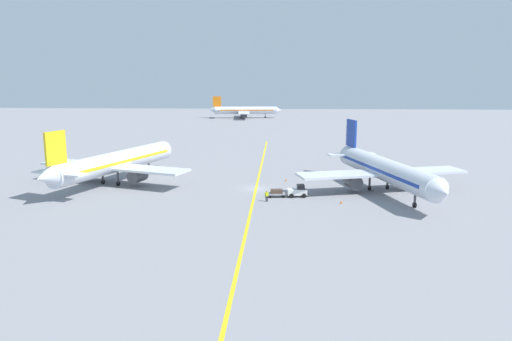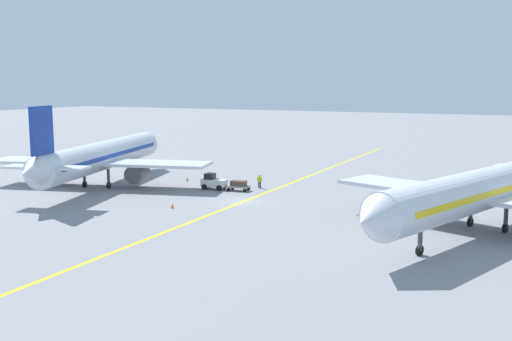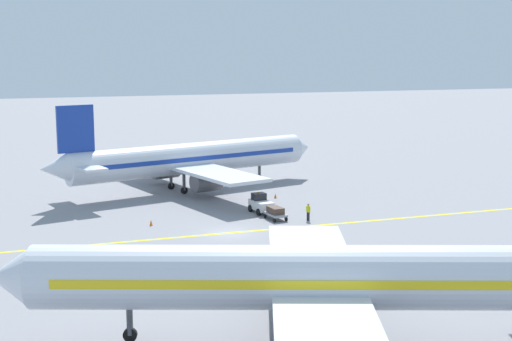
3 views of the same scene
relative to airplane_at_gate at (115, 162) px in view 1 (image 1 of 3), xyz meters
name	(u,v)px [view 1 (image 1 of 3)]	position (x,y,z in m)	size (l,w,h in m)	color
ground_plane	(256,189)	(24.77, -2.91, -3.71)	(400.00, 400.00, 0.00)	gray
apron_yellow_centreline	(256,189)	(24.77, -2.91, -3.71)	(0.40, 120.00, 0.01)	yellow
airplane_at_gate	(115,162)	(0.00, 0.00, 0.00)	(28.14, 34.47, 10.60)	silver
airplane_adjacent_stand	(384,170)	(45.51, -4.30, 0.00)	(28.38, 35.01, 10.60)	silver
airplane_distant_taxiing	(245,110)	(12.70, 135.59, -0.37)	(31.99, 25.51, 9.54)	silver
baggage_tug_white	(298,191)	(31.57, -8.32, -2.81)	(3.15, 2.03, 2.11)	white
baggage_cart_trailing	(277,192)	(28.30, -8.69, -2.95)	(2.74, 1.68, 1.24)	gray
ground_crew_worker	(267,196)	(26.83, -11.52, -2.80)	(0.55, 0.32, 1.68)	#23232D
traffic_cone_near_nose	(286,180)	(29.84, 3.24, -3.43)	(0.32, 0.32, 0.55)	orange
traffic_cone_mid_apron	(341,202)	(37.89, -12.28, -3.43)	(0.32, 0.32, 0.55)	orange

